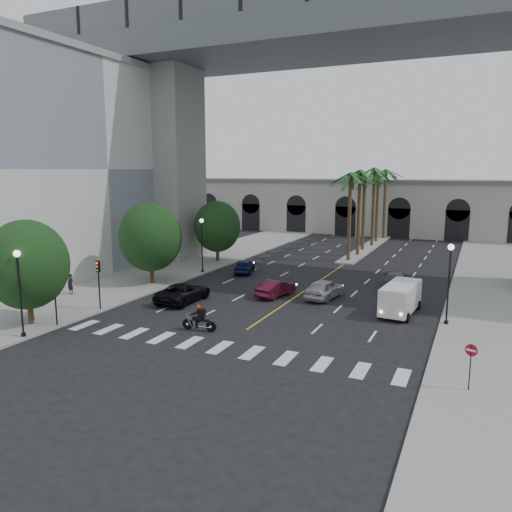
{
  "coord_description": "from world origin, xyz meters",
  "views": [
    {
      "loc": [
        12.97,
        -25.23,
        9.91
      ],
      "look_at": [
        -1.15,
        6.0,
        4.01
      ],
      "focal_mm": 35.0,
      "sensor_mm": 36.0,
      "label": 1
    }
  ],
  "objects_px": {
    "lamp_post_left_far": "(202,241)",
    "pedestrian_a": "(70,284)",
    "lamp_post_right": "(449,277)",
    "do_not_enter_sign": "(471,358)",
    "traffic_signal_near": "(55,289)",
    "traffic_signal_far": "(99,277)",
    "car_d": "(395,280)",
    "pedestrian_b": "(54,284)",
    "lamp_post_left_near": "(20,286)",
    "car_e": "(244,266)",
    "car_c": "(183,292)",
    "cargo_van": "(400,297)",
    "car_a": "(324,289)",
    "motorcycle_rider": "(200,319)",
    "car_b": "(276,288)"
  },
  "relations": [
    {
      "from": "lamp_post_left_far",
      "to": "pedestrian_a",
      "type": "distance_m",
      "value": 13.24
    },
    {
      "from": "lamp_post_right",
      "to": "do_not_enter_sign",
      "type": "relative_size",
      "value": 2.33
    },
    {
      "from": "traffic_signal_near",
      "to": "traffic_signal_far",
      "type": "relative_size",
      "value": 1.0
    },
    {
      "from": "car_d",
      "to": "pedestrian_a",
      "type": "height_order",
      "value": "pedestrian_a"
    },
    {
      "from": "pedestrian_b",
      "to": "lamp_post_left_near",
      "type": "bearing_deg",
      "value": -10.69
    },
    {
      "from": "lamp_post_left_far",
      "to": "lamp_post_left_near",
      "type": "bearing_deg",
      "value": -90.0
    },
    {
      "from": "car_e",
      "to": "car_c",
      "type": "bearing_deg",
      "value": 75.96
    },
    {
      "from": "car_c",
      "to": "cargo_van",
      "type": "height_order",
      "value": "cargo_van"
    },
    {
      "from": "car_a",
      "to": "do_not_enter_sign",
      "type": "relative_size",
      "value": 1.97
    },
    {
      "from": "lamp_post_right",
      "to": "car_a",
      "type": "relative_size",
      "value": 1.18
    },
    {
      "from": "lamp_post_left_far",
      "to": "traffic_signal_far",
      "type": "height_order",
      "value": "lamp_post_left_far"
    },
    {
      "from": "pedestrian_a",
      "to": "lamp_post_left_near",
      "type": "bearing_deg",
      "value": -55.78
    },
    {
      "from": "car_c",
      "to": "cargo_van",
      "type": "bearing_deg",
      "value": -166.87
    },
    {
      "from": "motorcycle_rider",
      "to": "cargo_van",
      "type": "relative_size",
      "value": 0.45
    },
    {
      "from": "pedestrian_b",
      "to": "motorcycle_rider",
      "type": "bearing_deg",
      "value": 33.01
    },
    {
      "from": "car_d",
      "to": "car_e",
      "type": "distance_m",
      "value": 14.46
    },
    {
      "from": "traffic_signal_far",
      "to": "motorcycle_rider",
      "type": "height_order",
      "value": "traffic_signal_far"
    },
    {
      "from": "lamp_post_right",
      "to": "cargo_van",
      "type": "height_order",
      "value": "lamp_post_right"
    },
    {
      "from": "traffic_signal_near",
      "to": "car_b",
      "type": "relative_size",
      "value": 0.91
    },
    {
      "from": "motorcycle_rider",
      "to": "car_b",
      "type": "relative_size",
      "value": 0.57
    },
    {
      "from": "pedestrian_a",
      "to": "pedestrian_b",
      "type": "bearing_deg",
      "value": -138.83
    },
    {
      "from": "car_d",
      "to": "pedestrian_a",
      "type": "bearing_deg",
      "value": 21.8
    },
    {
      "from": "car_c",
      "to": "car_e",
      "type": "height_order",
      "value": "car_c"
    },
    {
      "from": "traffic_signal_far",
      "to": "pedestrian_a",
      "type": "distance_m",
      "value": 5.97
    },
    {
      "from": "lamp_post_left_near",
      "to": "do_not_enter_sign",
      "type": "xyz_separation_m",
      "value": [
        24.4,
        2.97,
        -1.55
      ]
    },
    {
      "from": "lamp_post_left_far",
      "to": "car_a",
      "type": "xyz_separation_m",
      "value": [
        13.6,
        -4.41,
        -2.45
      ]
    },
    {
      "from": "cargo_van",
      "to": "pedestrian_a",
      "type": "distance_m",
      "value": 25.38
    },
    {
      "from": "lamp_post_left_far",
      "to": "traffic_signal_far",
      "type": "distance_m",
      "value": 14.52
    },
    {
      "from": "lamp_post_left_near",
      "to": "car_b",
      "type": "relative_size",
      "value": 1.33
    },
    {
      "from": "traffic_signal_near",
      "to": "pedestrian_a",
      "type": "height_order",
      "value": "traffic_signal_near"
    },
    {
      "from": "motorcycle_rider",
      "to": "lamp_post_left_far",
      "type": "bearing_deg",
      "value": 115.86
    },
    {
      "from": "lamp_post_left_far",
      "to": "lamp_post_right",
      "type": "xyz_separation_m",
      "value": [
        22.8,
        -8.0,
        0.0
      ]
    },
    {
      "from": "traffic_signal_near",
      "to": "pedestrian_a",
      "type": "relative_size",
      "value": 2.23
    },
    {
      "from": "lamp_post_left_far",
      "to": "car_d",
      "type": "height_order",
      "value": "lamp_post_left_far"
    },
    {
      "from": "lamp_post_left_near",
      "to": "lamp_post_right",
      "type": "relative_size",
      "value": 1.0
    },
    {
      "from": "traffic_signal_far",
      "to": "car_d",
      "type": "bearing_deg",
      "value": 41.47
    },
    {
      "from": "car_b",
      "to": "do_not_enter_sign",
      "type": "height_order",
      "value": "do_not_enter_sign"
    },
    {
      "from": "lamp_post_left_near",
      "to": "traffic_signal_far",
      "type": "height_order",
      "value": "lamp_post_left_near"
    },
    {
      "from": "car_c",
      "to": "car_a",
      "type": "bearing_deg",
      "value": -149.57
    },
    {
      "from": "car_b",
      "to": "cargo_van",
      "type": "distance_m",
      "value": 9.83
    },
    {
      "from": "traffic_signal_near",
      "to": "traffic_signal_far",
      "type": "height_order",
      "value": "same"
    },
    {
      "from": "lamp_post_left_near",
      "to": "traffic_signal_near",
      "type": "bearing_deg",
      "value": 87.71
    },
    {
      "from": "car_e",
      "to": "traffic_signal_near",
      "type": "bearing_deg",
      "value": 63.94
    },
    {
      "from": "car_c",
      "to": "pedestrian_a",
      "type": "xyz_separation_m",
      "value": [
        -9.19,
        -2.18,
        0.25
      ]
    },
    {
      "from": "car_a",
      "to": "pedestrian_a",
      "type": "distance_m",
      "value": 20.19
    },
    {
      "from": "lamp_post_left_near",
      "to": "car_e",
      "type": "xyz_separation_m",
      "value": [
        3.67,
        22.81,
        -2.54
      ]
    },
    {
      "from": "lamp_post_left_far",
      "to": "traffic_signal_far",
      "type": "xyz_separation_m",
      "value": [
        0.1,
        -14.5,
        -0.71
      ]
    },
    {
      "from": "pedestrian_b",
      "to": "do_not_enter_sign",
      "type": "bearing_deg",
      "value": 33.14
    },
    {
      "from": "car_a",
      "to": "pedestrian_a",
      "type": "relative_size",
      "value": 2.76
    },
    {
      "from": "lamp_post_right",
      "to": "traffic_signal_near",
      "type": "relative_size",
      "value": 1.47
    }
  ]
}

